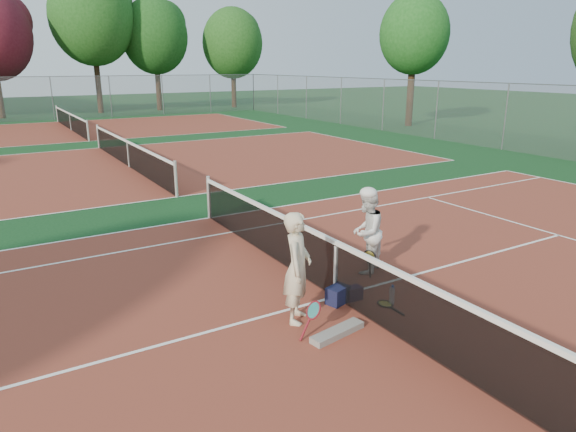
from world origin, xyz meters
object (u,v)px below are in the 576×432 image
Objects in this scene: racket_spare at (385,304)px; racket_black_held at (369,265)px; net_main at (336,269)px; water_bottle at (392,296)px; player_a at (297,268)px; sports_bag_purple at (353,293)px; player_b at (367,232)px; racket_red at (313,319)px; sports_bag_navy at (338,295)px.

racket_black_held is at bearing -22.35° from racket_spare.
net_main is 36.60× the size of water_bottle.
player_a is 2.11m from racket_black_held.
net_main is 18.65× the size of racket_black_held.
net_main is 18.30× the size of racket_spare.
racket_black_held is at bearing 33.69° from sports_bag_purple.
racket_red is at bearing 2.31° from player_b.
racket_black_held is 1.96× the size of water_bottle.
net_main is at bearing 41.13° from racket_spare.
sports_bag_purple is 0.64m from water_bottle.
racket_red is at bearing -173.94° from water_bottle.
racket_red reaches higher than water_bottle.
water_bottle is (0.65, -0.69, -0.36)m from net_main.
sports_bag_navy reaches higher than racket_spare.
player_b is (2.15, 0.98, -0.07)m from player_a.
water_bottle is (0.11, -0.03, 0.14)m from racket_spare.
sports_bag_navy is (-1.05, -0.48, -0.15)m from racket_black_held.
racket_red is 1.72× the size of water_bottle.
player_a reaches higher than player_b.
net_main reaches higher than racket_black_held.
water_bottle is at bearing 38.43° from racket_black_held.
net_main is at bearing 133.35° from sports_bag_purple.
sports_bag_purple is at bearing 133.06° from water_bottle.
sports_bag_purple is (1.19, 0.12, -0.76)m from player_a.
net_main is 0.43m from sports_bag_navy.
sports_bag_navy is at bearing 56.15° from racket_spare.
racket_spare is (-0.42, -0.93, -0.28)m from racket_black_held.
racket_red reaches higher than racket_spare.
net_main is at bearing -18.12° from racket_black_held.
racket_black_held is (-0.21, -0.36, -0.50)m from player_b.
racket_spare is at bearing 32.01° from racket_black_held.
player_a is 6.19× the size of sports_bag_purple.
sports_bag_navy reaches higher than sports_bag_purple.
racket_red reaches higher than sports_bag_purple.
racket_red is 0.88× the size of racket_black_held.
sports_bag_navy is at bearing 146.71° from water_bottle.
player_a is at bearing -160.25° from net_main.
player_b reaches higher than sports_bag_navy.
racket_red is at bearing -152.45° from sports_bag_purple.
sports_bag_purple is at bearing -0.21° from racket_black_held.
racket_black_held is (1.99, 1.14, 0.04)m from racket_red.
player_b is 2.72m from racket_red.
water_bottle is at bearing -61.31° from player_a.
racket_red is 1.84× the size of sports_bag_purple.
water_bottle reaches higher than racket_spare.
player_a is 5.80× the size of water_bottle.
sports_bag_navy is 0.31m from sports_bag_purple.
sports_bag_navy is at bearing 1.40° from player_b.
racket_black_held is at bearing 27.59° from player_b.
sports_bag_purple is at bearing 38.87° from racket_spare.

